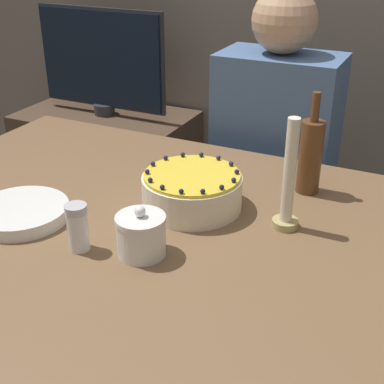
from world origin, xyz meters
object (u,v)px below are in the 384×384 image
object	(u,v)px
candle	(288,185)
person_man_blue_shirt	(272,190)
sugar_shaker	(78,227)
tv_monitor	(101,61)
bottle	(310,155)
cake	(192,191)
sugar_bowl	(140,235)

from	to	relation	value
candle	person_man_blue_shirt	world-z (taller)	person_man_blue_shirt
sugar_shaker	candle	world-z (taller)	candle
candle	tv_monitor	distance (m)	1.53
tv_monitor	bottle	bearing A→B (deg)	-33.02
cake	person_man_blue_shirt	size ratio (longest dim) A/B	0.20
sugar_shaker	sugar_bowl	bearing A→B (deg)	18.48
cake	bottle	world-z (taller)	bottle
sugar_bowl	person_man_blue_shirt	world-z (taller)	person_man_blue_shirt
sugar_shaker	person_man_blue_shirt	xyz separation A→B (m)	(0.16, 0.89, -0.28)
cake	person_man_blue_shirt	world-z (taller)	person_man_blue_shirt
sugar_bowl	person_man_blue_shirt	xyz separation A→B (m)	(0.03, 0.85, -0.27)
candle	person_man_blue_shirt	size ratio (longest dim) A/B	0.22
tv_monitor	person_man_blue_shirt	bearing A→B (deg)	-21.04
sugar_bowl	person_man_blue_shirt	bearing A→B (deg)	87.67
bottle	tv_monitor	distance (m)	1.40
cake	person_man_blue_shirt	distance (m)	0.66
candle	bottle	xyz separation A→B (m)	(-0.00, 0.21, -0.01)
cake	sugar_shaker	size ratio (longest dim) A/B	2.29
sugar_bowl	sugar_shaker	xyz separation A→B (m)	(-0.13, -0.04, 0.01)
sugar_bowl	candle	size ratio (longest dim) A/B	0.43
bottle	candle	bearing A→B (deg)	-89.23
candle	person_man_blue_shirt	xyz separation A→B (m)	(-0.21, 0.60, -0.33)
sugar_shaker	tv_monitor	xyz separation A→B (m)	(-0.80, 1.26, 0.02)
sugar_bowl	tv_monitor	distance (m)	1.53
sugar_bowl	tv_monitor	xyz separation A→B (m)	(-0.93, 1.22, 0.02)
cake	bottle	size ratio (longest dim) A/B	0.92
cake	candle	distance (m)	0.25
cake	tv_monitor	world-z (taller)	tv_monitor
sugar_bowl	sugar_shaker	world-z (taller)	sugar_bowl
sugar_shaker	tv_monitor	world-z (taller)	tv_monitor
person_man_blue_shirt	sugar_shaker	bearing A→B (deg)	79.54
bottle	tv_monitor	size ratio (longest dim) A/B	0.41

